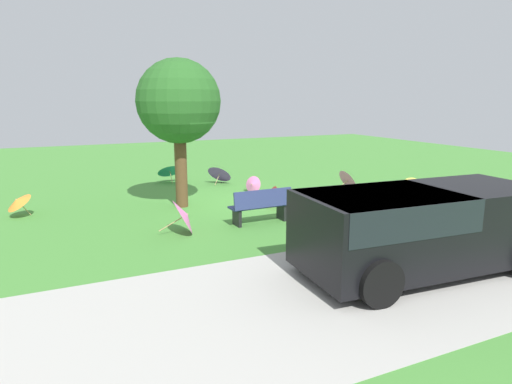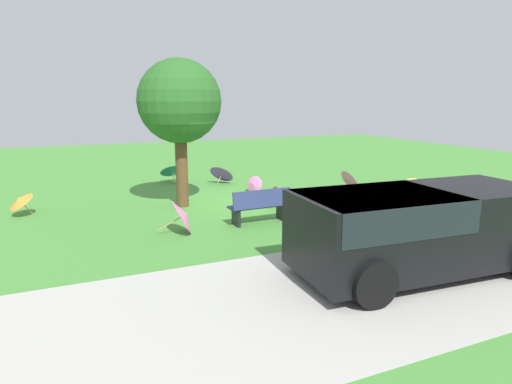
% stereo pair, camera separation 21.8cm
% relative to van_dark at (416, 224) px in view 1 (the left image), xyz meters
% --- Properties ---
extents(ground, '(40.00, 40.00, 0.00)m').
position_rel_van_dark_xyz_m(ground, '(1.18, -6.58, -0.91)').
color(ground, '#478C38').
extents(road_strip, '(40.00, 4.18, 0.01)m').
position_rel_van_dark_xyz_m(road_strip, '(1.18, 0.15, -0.91)').
color(road_strip, '#B2AFA8').
rests_on(road_strip, ground).
extents(van_dark, '(4.71, 2.37, 1.53)m').
position_rel_van_dark_xyz_m(van_dark, '(0.00, 0.00, 0.00)').
color(van_dark, black).
rests_on(van_dark, ground).
extents(park_bench, '(1.61, 0.52, 0.90)m').
position_rel_van_dark_xyz_m(park_bench, '(1.11, -4.10, -0.45)').
color(park_bench, navy).
rests_on(park_bench, ground).
extents(shade_tree, '(2.39, 2.39, 4.24)m').
position_rel_van_dark_xyz_m(shade_tree, '(2.43, -6.74, 2.10)').
color(shade_tree, brown).
rests_on(shade_tree, ground).
extents(parasol_pink_0, '(0.96, 0.99, 0.87)m').
position_rel_van_dark_xyz_m(parasol_pink_0, '(3.11, -4.07, -0.48)').
color(parasol_pink_0, tan).
rests_on(parasol_pink_0, ground).
extents(parasol_pink_1, '(0.77, 0.82, 0.77)m').
position_rel_van_dark_xyz_m(parasol_pink_1, '(-3.44, -6.54, -0.53)').
color(parasol_pink_1, tan).
rests_on(parasol_pink_1, ground).
extents(parasol_purple_1, '(0.85, 0.87, 0.63)m').
position_rel_van_dark_xyz_m(parasol_purple_1, '(-0.34, -4.35, -0.51)').
color(parasol_purple_1, tan).
rests_on(parasol_purple_1, ground).
extents(parasol_red_0, '(0.71, 0.68, 0.66)m').
position_rel_van_dark_xyz_m(parasol_red_0, '(0.11, -5.60, -0.58)').
color(parasol_red_0, tan).
rests_on(parasol_red_0, ground).
extents(parasol_pink_2, '(0.62, 0.62, 0.58)m').
position_rel_van_dark_xyz_m(parasol_pink_2, '(-0.26, -7.60, -0.62)').
color(parasol_pink_2, tan).
rests_on(parasol_pink_2, ground).
extents(parasol_teal_0, '(0.97, 0.90, 0.79)m').
position_rel_van_dark_xyz_m(parasol_teal_0, '(1.77, -10.71, -0.43)').
color(parasol_teal_0, tan).
rests_on(parasol_teal_0, ground).
extents(parasol_purple_3, '(1.17, 1.19, 0.80)m').
position_rel_van_dark_xyz_m(parasol_purple_3, '(0.13, -9.64, -0.49)').
color(parasol_purple_3, tan).
rests_on(parasol_purple_3, ground).
extents(parasol_yellow_0, '(0.89, 0.90, 0.85)m').
position_rel_van_dark_xyz_m(parasol_yellow_0, '(-3.82, -3.94, -0.49)').
color(parasol_yellow_0, tan).
rests_on(parasol_yellow_0, ground).
extents(parasol_orange_0, '(0.85, 0.87, 0.70)m').
position_rel_van_dark_xyz_m(parasol_orange_0, '(6.73, -7.40, -0.47)').
color(parasol_orange_0, tan).
rests_on(parasol_orange_0, ground).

